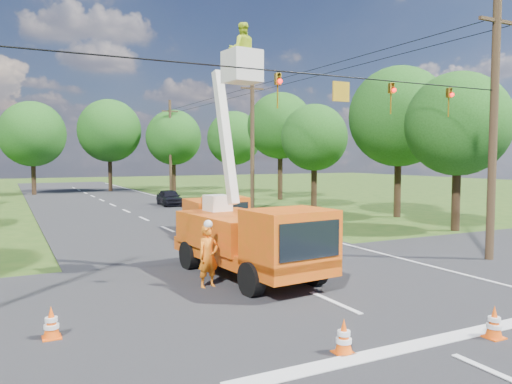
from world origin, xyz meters
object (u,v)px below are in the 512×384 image
pole_right_mid (252,140)px  tree_right_a (458,124)px  traffic_cone_3 (237,230)px  traffic_cone_0 (344,337)px  ground_worker (208,256)px  traffic_cone_8 (265,231)px  tree_right_b (399,117)px  tree_right_c (314,138)px  traffic_cone_2 (243,239)px  bucket_truck (250,225)px  traffic_cone_1 (494,323)px  tree_right_d (280,126)px  tree_far_a (32,134)px  distant_car (170,197)px  tree_right_e (234,138)px  pole_right_near (494,123)px  tree_far_b (109,131)px  traffic_cone_7 (239,216)px  pole_right_far (170,146)px  second_truck (215,213)px  traffic_cone_4 (51,323)px  tree_far_c (174,138)px

pole_right_mid → tree_right_a: (5.00, -14.00, 0.46)m
traffic_cone_3 → traffic_cone_0: bearing=-106.4°
ground_worker → traffic_cone_8: bearing=39.8°
tree_right_b → tree_right_c: (-1.80, 7.00, -1.12)m
traffic_cone_2 → traffic_cone_3: size_ratio=1.00×
bucket_truck → traffic_cone_1: (2.24, -7.15, -1.35)m
tree_right_c → tree_right_d: bearing=78.7°
pole_right_mid → tree_far_a: size_ratio=1.05×
traffic_cone_8 → tree_right_c: size_ratio=0.09×
distant_car → tree_right_a: tree_right_a is taller
distant_car → tree_right_e: bearing=46.0°
bucket_truck → traffic_cone_3: 8.21m
traffic_cone_2 → pole_right_near: (7.16, -6.47, 4.75)m
tree_right_b → tree_far_b: tree_far_b is taller
pole_right_near → tree_right_e: (5.30, 35.00, 0.70)m
traffic_cone_7 → pole_right_far: 26.56m
traffic_cone_3 → tree_right_e: size_ratio=0.08×
second_truck → traffic_cone_7: 4.58m
tree_right_b → ground_worker: bearing=-147.7°
tree_right_d → bucket_truck: bearing=-121.4°
ground_worker → traffic_cone_2: size_ratio=2.64×
traffic_cone_7 → tree_right_d: (10.11, 12.85, 6.32)m
pole_right_far → traffic_cone_8: bearing=-99.2°
tree_right_a → tree_far_b: size_ratio=0.80×
tree_far_b → traffic_cone_4: bearing=-102.0°
traffic_cone_1 → traffic_cone_7: size_ratio=1.00×
traffic_cone_3 → tree_far_a: size_ratio=0.07×
tree_right_d → tree_far_b: (-11.80, 18.00, 0.13)m
pole_right_mid → ground_worker: bearing=-119.8°
traffic_cone_7 → tree_right_b: (10.31, -2.15, 6.08)m
pole_right_mid → tree_far_c: pole_right_mid is taller
bucket_truck → tree_right_e: size_ratio=0.94×
traffic_cone_8 → tree_right_d: (11.42, 18.71, 6.32)m
traffic_cone_7 → tree_right_d: bearing=51.8°
traffic_cone_2 → tree_right_a: (12.16, -0.47, 5.20)m
traffic_cone_8 → tree_far_c: 34.73m
tree_right_e → tree_far_b: (-10.80, 10.00, 1.00)m
tree_right_a → tree_right_c: size_ratio=1.06×
bucket_truck → tree_far_a: (-4.28, 41.45, 4.48)m
traffic_cone_2 → tree_right_b: 15.94m
tree_right_d → traffic_cone_4: bearing=-127.3°
bucket_truck → traffic_cone_0: 6.64m
traffic_cone_0 → tree_right_c: tree_right_c is taller
bucket_truck → traffic_cone_8: bearing=52.9°
bucket_truck → traffic_cone_7: size_ratio=11.43×
pole_right_near → tree_right_c: (4.70, 19.00, 0.21)m
bucket_truck → pole_right_mid: size_ratio=0.81×
traffic_cone_3 → bucket_truck: bearing=-111.7°
second_truck → ground_worker: second_truck is taller
pole_right_far → tree_far_a: 13.87m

